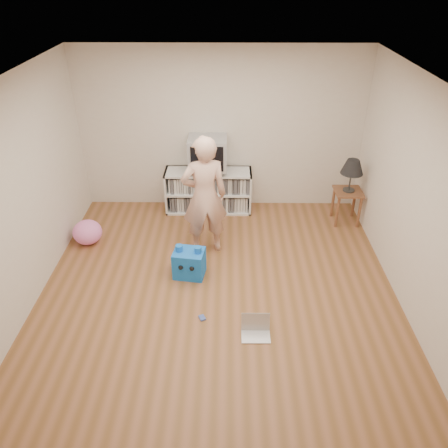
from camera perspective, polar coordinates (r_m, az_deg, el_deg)
ground at (r=5.72m, az=-0.78°, el=-8.09°), size 4.50×4.50×0.00m
walls at (r=4.99m, az=-0.89°, el=3.49°), size 4.52×4.52×2.60m
ceiling at (r=4.53m, az=-1.03°, el=18.17°), size 4.50×4.50×0.01m
media_unit at (r=7.24m, az=-2.04°, el=4.44°), size 1.40×0.45×0.70m
dvd_deck at (r=7.06m, az=-2.10°, el=7.16°), size 0.45×0.35×0.07m
crt_tv at (r=6.94m, az=-2.15°, el=9.29°), size 0.60×0.53×0.50m
side_table at (r=7.11m, az=15.80°, el=3.24°), size 0.42×0.42×0.55m
table_lamp at (r=6.89m, az=16.42°, el=7.09°), size 0.34×0.34×0.52m
person at (r=5.94m, az=-2.57°, el=3.58°), size 0.71×0.54×1.73m
laptop at (r=5.07m, az=4.15°, el=-13.53°), size 0.32×0.26×0.22m
playing_cards at (r=5.27m, az=-2.87°, el=-12.13°), size 0.10×0.11×0.02m
plush_blue at (r=5.80m, az=-4.57°, el=-5.08°), size 0.44×0.39×0.46m
plush_pink at (r=6.74m, az=-17.40°, el=-1.03°), size 0.42×0.42×0.36m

